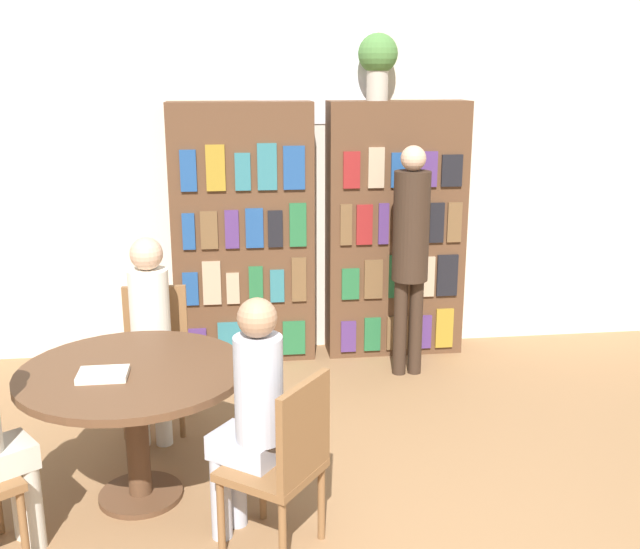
{
  "coord_description": "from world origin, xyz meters",
  "views": [
    {
      "loc": [
        -0.71,
        -2.16,
        2.18
      ],
      "look_at": [
        -0.19,
        1.99,
        1.05
      ],
      "focal_mm": 42.0,
      "sensor_mm": 36.0,
      "label": 1
    }
  ],
  "objects_px": {
    "bookshelf_right": "(395,231)",
    "seated_reader_right": "(251,410)",
    "reading_table": "(134,392)",
    "seated_reader_left": "(150,327)",
    "flower_vase": "(378,59)",
    "librarian_standing": "(411,241)",
    "bookshelf_left": "(243,235)",
    "chair_left_side": "(155,350)",
    "chair_far_side": "(285,459)"
  },
  "relations": [
    {
      "from": "seated_reader_left",
      "to": "seated_reader_right",
      "type": "height_order",
      "value": "seated_reader_left"
    },
    {
      "from": "bookshelf_right",
      "to": "seated_reader_right",
      "type": "xyz_separation_m",
      "value": [
        -1.23,
        -2.44,
        -0.31
      ]
    },
    {
      "from": "seated_reader_left",
      "to": "seated_reader_right",
      "type": "relative_size",
      "value": 1.01
    },
    {
      "from": "flower_vase",
      "to": "seated_reader_left",
      "type": "bearing_deg",
      "value": -142.16
    },
    {
      "from": "librarian_standing",
      "to": "seated_reader_right",
      "type": "bearing_deg",
      "value": -122.3
    },
    {
      "from": "reading_table",
      "to": "chair_far_side",
      "type": "height_order",
      "value": "chair_far_side"
    },
    {
      "from": "chair_far_side",
      "to": "librarian_standing",
      "type": "distance_m",
      "value": 2.38
    },
    {
      "from": "bookshelf_right",
      "to": "flower_vase",
      "type": "xyz_separation_m",
      "value": [
        -0.16,
        0.0,
        1.29
      ]
    },
    {
      "from": "bookshelf_right",
      "to": "seated_reader_left",
      "type": "xyz_separation_m",
      "value": [
        -1.79,
        -1.26,
        -0.28
      ]
    },
    {
      "from": "bookshelf_left",
      "to": "bookshelf_right",
      "type": "relative_size",
      "value": 1.0
    },
    {
      "from": "bookshelf_left",
      "to": "chair_left_side",
      "type": "height_order",
      "value": "bookshelf_left"
    },
    {
      "from": "librarian_standing",
      "to": "chair_far_side",
      "type": "bearing_deg",
      "value": -117.69
    },
    {
      "from": "bookshelf_right",
      "to": "reading_table",
      "type": "height_order",
      "value": "bookshelf_right"
    },
    {
      "from": "bookshelf_right",
      "to": "chair_far_side",
      "type": "height_order",
      "value": "bookshelf_right"
    },
    {
      "from": "bookshelf_right",
      "to": "flower_vase",
      "type": "relative_size",
      "value": 4.09
    },
    {
      "from": "bookshelf_right",
      "to": "bookshelf_left",
      "type": "bearing_deg",
      "value": 179.98
    },
    {
      "from": "flower_vase",
      "to": "seated_reader_right",
      "type": "distance_m",
      "value": 3.1
    },
    {
      "from": "seated_reader_right",
      "to": "bookshelf_right",
      "type": "bearing_deg",
      "value": 10.79
    },
    {
      "from": "chair_left_side",
      "to": "chair_far_side",
      "type": "xyz_separation_m",
      "value": [
        0.71,
        -1.48,
        0.0
      ]
    },
    {
      "from": "bookshelf_left",
      "to": "librarian_standing",
      "type": "xyz_separation_m",
      "value": [
        1.18,
        -0.5,
        0.03
      ]
    },
    {
      "from": "flower_vase",
      "to": "reading_table",
      "type": "distance_m",
      "value": 3.08
    },
    {
      "from": "reading_table",
      "to": "librarian_standing",
      "type": "height_order",
      "value": "librarian_standing"
    },
    {
      "from": "flower_vase",
      "to": "librarian_standing",
      "type": "bearing_deg",
      "value": -72.04
    },
    {
      "from": "seated_reader_left",
      "to": "reading_table",
      "type": "bearing_deg",
      "value": 90.0
    },
    {
      "from": "bookshelf_left",
      "to": "seated_reader_left",
      "type": "bearing_deg",
      "value": -115.58
    },
    {
      "from": "flower_vase",
      "to": "reading_table",
      "type": "relative_size",
      "value": 0.42
    },
    {
      "from": "librarian_standing",
      "to": "bookshelf_left",
      "type": "bearing_deg",
      "value": 157.1
    },
    {
      "from": "reading_table",
      "to": "seated_reader_left",
      "type": "relative_size",
      "value": 0.93
    },
    {
      "from": "bookshelf_right",
      "to": "librarian_standing",
      "type": "height_order",
      "value": "bookshelf_right"
    },
    {
      "from": "seated_reader_left",
      "to": "bookshelf_right",
      "type": "bearing_deg",
      "value": -143.44
    },
    {
      "from": "chair_left_side",
      "to": "chair_far_side",
      "type": "height_order",
      "value": "same"
    },
    {
      "from": "bookshelf_left",
      "to": "librarian_standing",
      "type": "relative_size",
      "value": 1.17
    },
    {
      "from": "bookshelf_left",
      "to": "seated_reader_right",
      "type": "relative_size",
      "value": 1.61
    },
    {
      "from": "bookshelf_right",
      "to": "seated_reader_left",
      "type": "distance_m",
      "value": 2.2
    },
    {
      "from": "flower_vase",
      "to": "seated_reader_left",
      "type": "distance_m",
      "value": 2.59
    },
    {
      "from": "bookshelf_left",
      "to": "seated_reader_left",
      "type": "height_order",
      "value": "bookshelf_left"
    },
    {
      "from": "reading_table",
      "to": "chair_far_side",
      "type": "relative_size",
      "value": 1.33
    },
    {
      "from": "chair_far_side",
      "to": "bookshelf_right",
      "type": "bearing_deg",
      "value": 14.58
    },
    {
      "from": "bookshelf_right",
      "to": "flower_vase",
      "type": "height_order",
      "value": "flower_vase"
    },
    {
      "from": "bookshelf_left",
      "to": "librarian_standing",
      "type": "distance_m",
      "value": 1.29
    },
    {
      "from": "chair_left_side",
      "to": "seated_reader_left",
      "type": "xyz_separation_m",
      "value": [
        -0.0,
        -0.18,
        0.22
      ]
    },
    {
      "from": "seated_reader_right",
      "to": "librarian_standing",
      "type": "bearing_deg",
      "value": 5.18
    },
    {
      "from": "reading_table",
      "to": "flower_vase",
      "type": "bearing_deg",
      "value": 50.58
    },
    {
      "from": "chair_left_side",
      "to": "chair_far_side",
      "type": "relative_size",
      "value": 1.0
    },
    {
      "from": "chair_left_side",
      "to": "librarian_standing",
      "type": "relative_size",
      "value": 0.52
    },
    {
      "from": "flower_vase",
      "to": "chair_far_side",
      "type": "height_order",
      "value": "flower_vase"
    },
    {
      "from": "chair_left_side",
      "to": "seated_reader_right",
      "type": "height_order",
      "value": "seated_reader_right"
    },
    {
      "from": "seated_reader_right",
      "to": "chair_far_side",
      "type": "bearing_deg",
      "value": -90.0
    },
    {
      "from": "flower_vase",
      "to": "chair_left_side",
      "type": "relative_size",
      "value": 0.55
    },
    {
      "from": "flower_vase",
      "to": "librarian_standing",
      "type": "distance_m",
      "value": 1.37
    }
  ]
}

